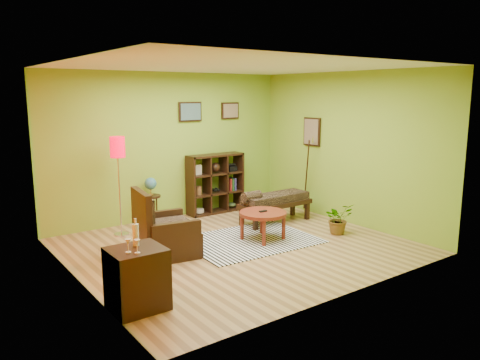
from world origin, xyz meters
TOP-DOWN VIEW (x-y plane):
  - ground at (0.00, 0.00)m, footprint 5.00×5.00m
  - room_shell at (-0.09, 0.01)m, footprint 5.04×4.54m
  - zebra_rug at (0.32, 0.12)m, footprint 2.19×1.69m
  - coffee_table at (0.53, 0.03)m, footprint 0.78×0.78m
  - armchair at (-1.15, 0.32)m, footprint 0.95×0.96m
  - side_cabinet at (-2.20, -1.11)m, footprint 0.60×0.54m
  - floor_lamp at (-1.28, 1.65)m, footprint 0.26×0.26m
  - globe_table at (-0.53, 2.03)m, footprint 0.36×0.36m
  - cube_shelf at (0.91, 2.03)m, footprint 1.20×0.35m
  - bench at (1.36, 0.74)m, footprint 1.47×0.52m
  - potted_plant at (1.81, -0.47)m, footprint 0.56×0.61m

SIDE VIEW (x-z plane):
  - ground at x=0.00m, z-range 0.00..0.00m
  - zebra_rug at x=0.32m, z-range 0.00..0.01m
  - potted_plant at x=1.81m, z-range 0.00..0.42m
  - armchair at x=-1.15m, z-range -0.20..0.82m
  - side_cabinet at x=-2.20m, z-range -0.15..0.87m
  - coffee_table at x=0.53m, z-range 0.16..0.66m
  - bench at x=1.36m, z-range 0.09..0.76m
  - cube_shelf at x=0.91m, z-range 0.00..1.20m
  - globe_table at x=-0.53m, z-range 0.22..1.10m
  - floor_lamp at x=-1.28m, z-range 0.53..2.22m
  - room_shell at x=-0.09m, z-range 0.39..3.21m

